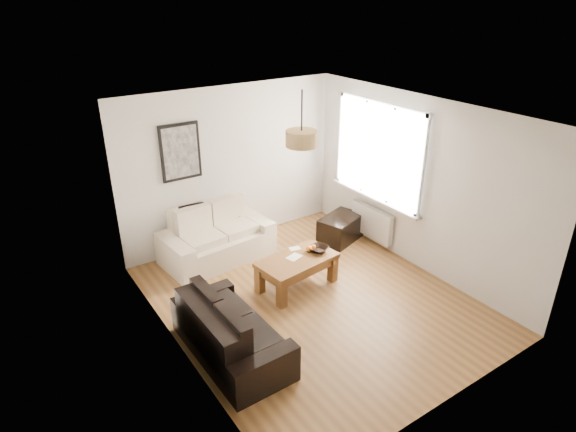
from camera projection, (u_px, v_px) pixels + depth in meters
floor at (312, 300)px, 6.74m from camera, size 4.50×4.50×0.00m
ceiling at (317, 114)px, 5.63m from camera, size 3.80×4.50×0.00m
wall_back at (231, 166)px, 7.88m from camera, size 3.80×0.04×2.60m
wall_front at (460, 300)px, 4.50m from camera, size 3.80×0.04×2.60m
wall_left at (173, 257)px, 5.23m from camera, size 0.04×4.50×2.60m
wall_right at (418, 184)px, 7.15m from camera, size 0.04×4.50×2.60m
window_bay at (379, 152)px, 7.60m from camera, size 0.14×1.90×1.60m
radiator at (372, 222)px, 8.10m from camera, size 0.10×0.90×0.52m
poster at (180, 152)px, 7.25m from camera, size 0.62×0.04×0.87m
pendant_shade at (302, 139)px, 6.02m from camera, size 0.40×0.40×0.20m
loveseat_cream at (216, 234)px, 7.62m from camera, size 1.77×1.08×0.84m
sofa_leather at (231, 328)px, 5.61m from camera, size 0.83×1.66×0.71m
coffee_table at (297, 272)px, 6.95m from camera, size 1.20×0.75×0.46m
ottoman at (340, 228)px, 8.25m from camera, size 0.88×0.71×0.43m
cushion_left at (193, 216)px, 7.50m from camera, size 0.39×0.14×0.38m
cushion_right at (227, 208)px, 7.80m from camera, size 0.38×0.14×0.37m
fruit_bowl at (319, 249)px, 7.03m from camera, size 0.34×0.34×0.07m
orange_a at (311, 248)px, 7.05m from camera, size 0.07×0.07×0.06m
orange_b at (313, 247)px, 7.07m from camera, size 0.10×0.10×0.08m
orange_c at (309, 249)px, 7.03m from camera, size 0.11×0.11×0.09m
papers at (294, 257)px, 6.88m from camera, size 0.25×0.21×0.01m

